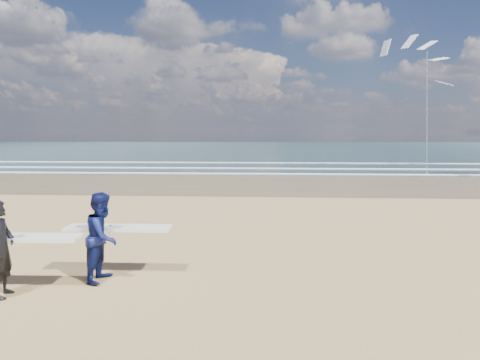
{
  "coord_description": "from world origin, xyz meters",
  "views": [
    {
      "loc": [
        3.22,
        -7.81,
        3.02
      ],
      "look_at": [
        2.36,
        6.0,
        1.47
      ],
      "focal_mm": 32.0,
      "sensor_mm": 36.0,
      "label": 1
    }
  ],
  "objects": [
    {
      "name": "ocean",
      "position": [
        20.0,
        72.0,
        0.01
      ],
      "size": [
        220.0,
        100.0,
        0.02
      ],
      "primitive_type": "cube",
      "color": "#183035",
      "rests_on": "ground"
    },
    {
      "name": "foam_breakers",
      "position": [
        20.0,
        28.1,
        0.05
      ],
      "size": [
        220.0,
        11.7,
        0.05
      ],
      "color": "white",
      "rests_on": "ground"
    },
    {
      "name": "kite_1",
      "position": [
        15.65,
        26.85,
        6.45
      ],
      "size": [
        6.49,
        4.81,
        11.2
      ],
      "color": "slate",
      "rests_on": "ground"
    },
    {
      "name": "surfer_far",
      "position": [
        -0.08,
        0.54,
        0.92
      ],
      "size": [
        2.21,
        1.1,
        1.82
      ],
      "color": "#0C1446",
      "rests_on": "ground"
    },
    {
      "name": "surfer_near",
      "position": [
        -1.59,
        -0.42,
        0.92
      ],
      "size": [
        2.22,
        1.02,
        1.81
      ],
      "color": "black",
      "rests_on": "ground"
    }
  ]
}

